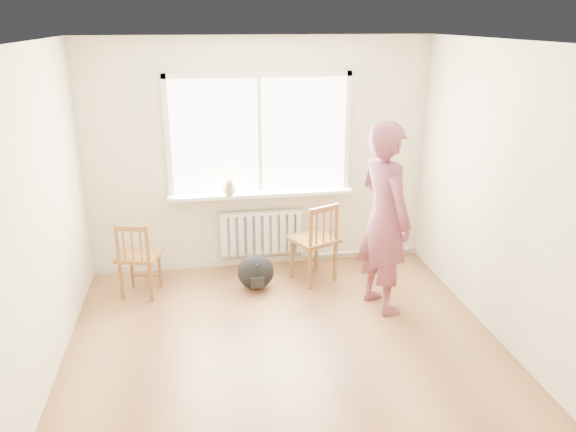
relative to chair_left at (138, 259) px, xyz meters
name	(u,v)px	position (x,y,z in m)	size (l,w,h in m)	color
floor	(292,367)	(1.40, -1.59, -0.43)	(4.50, 4.50, 0.00)	#9A6A3F
ceiling	(293,44)	(1.40, -1.59, 2.27)	(4.50, 4.50, 0.00)	white
back_wall	(259,156)	(1.40, 0.66, 0.92)	(4.00, 0.01, 2.70)	beige
window	(259,130)	(1.40, 0.63, 1.23)	(2.12, 0.05, 1.42)	white
windowsill	(261,194)	(1.40, 0.55, 0.50)	(2.15, 0.22, 0.04)	white
radiator	(262,232)	(1.40, 0.57, 0.01)	(1.00, 0.12, 0.55)	white
heating_pipe	(360,252)	(2.65, 0.60, -0.35)	(0.04, 0.04, 1.40)	silver
baseboard	(261,260)	(1.40, 0.64, -0.39)	(4.00, 0.03, 0.08)	beige
chair_left	(138,259)	(0.00, 0.00, 0.00)	(0.51, 0.49, 0.86)	brown
chair_right	(316,243)	(1.97, 0.05, 0.04)	(0.61, 0.60, 0.94)	brown
person	(385,218)	(2.50, -0.64, 0.55)	(0.71, 0.47, 1.96)	#B43C6C
cat	(229,187)	(1.03, 0.47, 0.62)	(0.16, 0.37, 0.25)	beige
backpack	(256,272)	(1.26, -0.04, -0.23)	(0.40, 0.30, 0.40)	black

